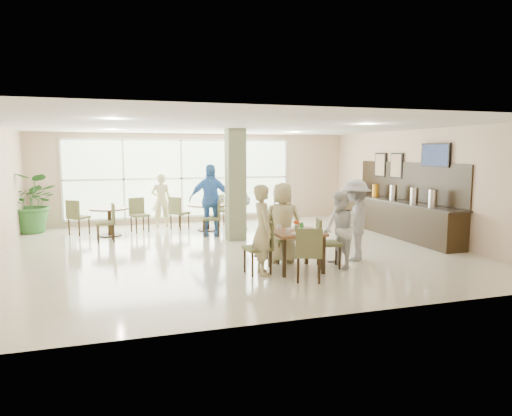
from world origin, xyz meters
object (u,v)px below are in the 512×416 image
object	(u,v)px
main_table	(296,236)
adult_standing	(161,200)
adult_b	(239,203)
round_table_left	(109,215)
teen_far	(282,223)
adult_a	(210,200)
teen_right	(340,230)
teen_left	(263,230)
round_table_right	(208,210)
potted_plant	(33,203)
buffet_counter	(397,215)
teen_standing	(355,220)

from	to	relation	value
main_table	adult_standing	xyz separation A→B (m)	(-1.91, 5.93, 0.15)
adult_b	adult_standing	distance (m)	2.39
round_table_left	adult_standing	xyz separation A→B (m)	(1.47, 1.12, 0.24)
teen_far	adult_a	bearing A→B (deg)	-64.68
teen_right	adult_standing	world-z (taller)	adult_standing
teen_left	teen_right	xyz separation A→B (m)	(1.56, 0.00, -0.08)
round_table_right	teen_left	size ratio (longest dim) A/B	0.70
round_table_right	teen_far	world-z (taller)	teen_far
teen_left	teen_right	bearing A→B (deg)	-88.22
adult_a	round_table_right	bearing A→B (deg)	95.84
potted_plant	teen_far	world-z (taller)	potted_plant
round_table_left	buffet_counter	distance (m)	7.70
round_table_right	adult_standing	distance (m)	1.59
round_table_left	potted_plant	xyz separation A→B (m)	(-2.01, 1.15, 0.28)
teen_far	teen_right	xyz separation A→B (m)	(0.90, -0.74, -0.07)
buffet_counter	teen_right	bearing A→B (deg)	-139.31
buffet_counter	teen_left	bearing A→B (deg)	-150.19
buffet_counter	main_table	bearing A→B (deg)	-146.80
teen_left	teen_right	distance (m)	1.56
buffet_counter	adult_a	xyz separation A→B (m)	(-4.80, 1.44, 0.40)
teen_left	adult_standing	world-z (taller)	teen_left
main_table	teen_standing	xyz separation A→B (m)	(1.48, 0.43, 0.18)
teen_right	adult_b	size ratio (longest dim) A/B	0.96
buffet_counter	adult_standing	bearing A→B (deg)	150.66
adult_standing	adult_a	bearing A→B (deg)	125.60
round_table_right	teen_far	distance (m)	4.30
round_table_left	adult_standing	size ratio (longest dim) A/B	0.64
teen_right	teen_standing	distance (m)	0.78
main_table	buffet_counter	xyz separation A→B (m)	(3.99, 2.61, -0.10)
teen_right	adult_standing	size ratio (longest dim) A/B	0.93
main_table	round_table_right	size ratio (longest dim) A/B	0.79
teen_left	adult_a	bearing A→B (deg)	3.63
round_table_left	adult_a	bearing A→B (deg)	-16.53
main_table	teen_far	world-z (taller)	teen_far
teen_right	teen_standing	xyz separation A→B (m)	(0.60, 0.49, 0.09)
potted_plant	teen_right	size ratio (longest dim) A/B	1.12
teen_right	potted_plant	bearing A→B (deg)	-138.32
adult_standing	adult_b	bearing A→B (deg)	157.09
teen_far	round_table_left	bearing A→B (deg)	-38.78
main_table	adult_b	world-z (taller)	adult_b
round_table_right	adult_standing	size ratio (longest dim) A/B	0.72
main_table	teen_far	distance (m)	0.70
adult_b	potted_plant	bearing A→B (deg)	-118.26
potted_plant	main_table	bearing A→B (deg)	-47.85
round_table_left	teen_standing	world-z (taller)	teen_standing
teen_right	teen_far	bearing A→B (deg)	-133.77
round_table_left	adult_standing	bearing A→B (deg)	37.13
main_table	adult_a	xyz separation A→B (m)	(-0.81, 4.05, 0.30)
buffet_counter	teen_standing	bearing A→B (deg)	-138.98
buffet_counter	teen_left	xyz separation A→B (m)	(-4.67, -2.67, 0.27)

